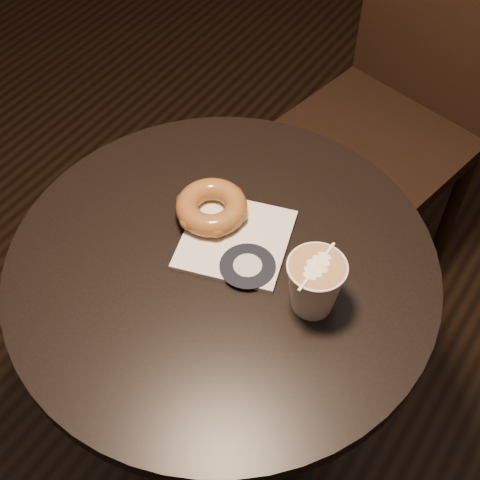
# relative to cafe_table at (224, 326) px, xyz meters

# --- Properties ---
(cafe_table) EXTENTS (0.70, 0.70, 0.75)m
(cafe_table) POSITION_rel_cafe_table_xyz_m (0.00, 0.00, 0.00)
(cafe_table) COLOR black
(cafe_table) RESTS_ON ground
(chair) EXTENTS (0.49, 0.49, 1.07)m
(chair) POSITION_rel_cafe_table_xyz_m (-0.00, 0.77, 0.05)
(chair) COLOR black
(chair) RESTS_ON ground
(pastry_bag) EXTENTS (0.21, 0.21, 0.01)m
(pastry_bag) POSITION_rel_cafe_table_xyz_m (-0.01, 0.05, 0.20)
(pastry_bag) COLOR silver
(pastry_bag) RESTS_ON cafe_table
(doughnut) EXTENTS (0.12, 0.12, 0.04)m
(doughnut) POSITION_rel_cafe_table_xyz_m (-0.07, 0.07, 0.23)
(doughnut) COLOR brown
(doughnut) RESTS_ON pastry_bag
(latte_cup) EXTENTS (0.09, 0.09, 0.10)m
(latte_cup) POSITION_rel_cafe_table_xyz_m (0.16, 0.01, 0.25)
(latte_cup) COLOR white
(latte_cup) RESTS_ON cafe_table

